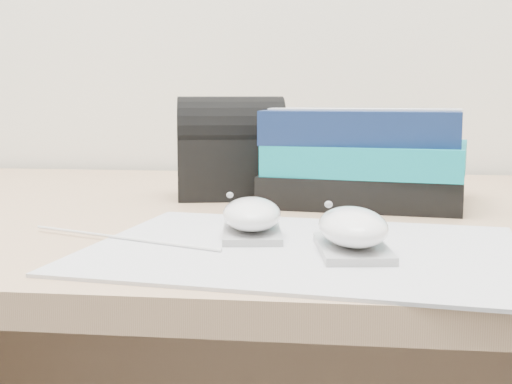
# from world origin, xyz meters

# --- Properties ---
(desk) EXTENTS (1.60, 0.80, 0.73)m
(desk) POSITION_xyz_m (0.00, 1.64, 0.50)
(desk) COLOR tan
(desk) RESTS_ON ground
(mousepad) EXTENTS (0.43, 0.35, 0.00)m
(mousepad) POSITION_xyz_m (-0.05, 1.34, 0.73)
(mousepad) COLOR #9E9EA6
(mousepad) RESTS_ON desk
(mouse_rear) EXTENTS (0.07, 0.11, 0.04)m
(mouse_rear) POSITION_xyz_m (-0.10, 1.39, 0.75)
(mouse_rear) COLOR #A0A0A2
(mouse_rear) RESTS_ON mousepad
(mouse_front) EXTENTS (0.08, 0.12, 0.05)m
(mouse_front) POSITION_xyz_m (-0.01, 1.33, 0.75)
(mouse_front) COLOR #A4A4A7
(mouse_front) RESTS_ON mousepad
(usb_cable) EXTENTS (0.21, 0.09, 0.00)m
(usb_cable) POSITION_xyz_m (-0.23, 1.36, 0.73)
(usb_cable) COLOR white
(usb_cable) RESTS_ON mousepad
(book_stack) EXTENTS (0.28, 0.24, 0.12)m
(book_stack) POSITION_xyz_m (0.01, 1.65, 0.79)
(book_stack) COLOR black
(book_stack) RESTS_ON desk
(pouch) EXTENTS (0.16, 0.13, 0.14)m
(pouch) POSITION_xyz_m (-0.17, 1.67, 0.80)
(pouch) COLOR black
(pouch) RESTS_ON desk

